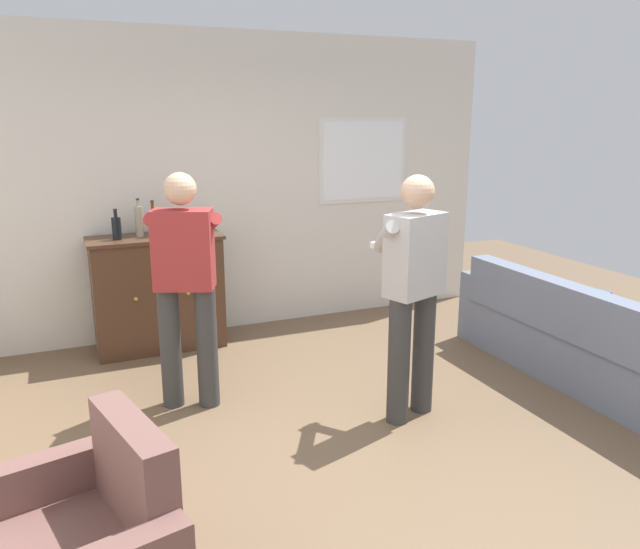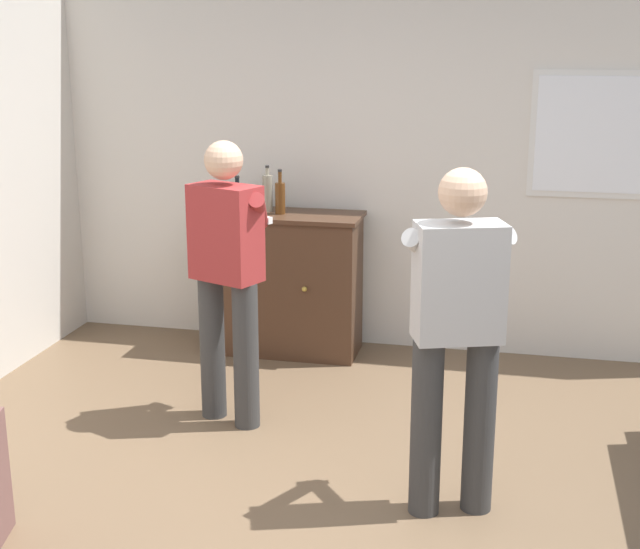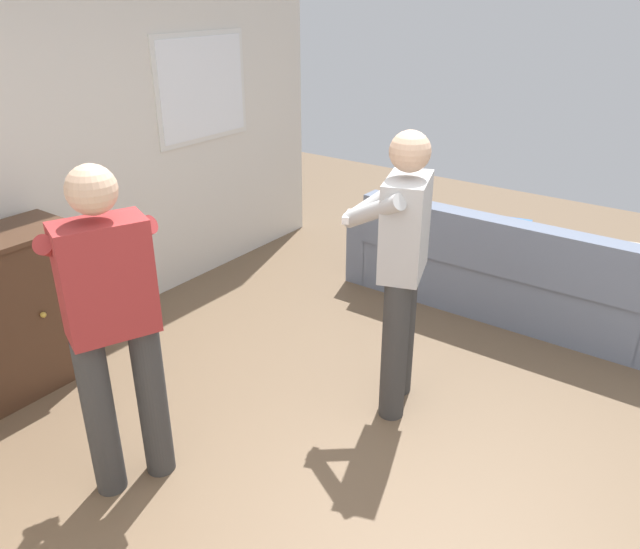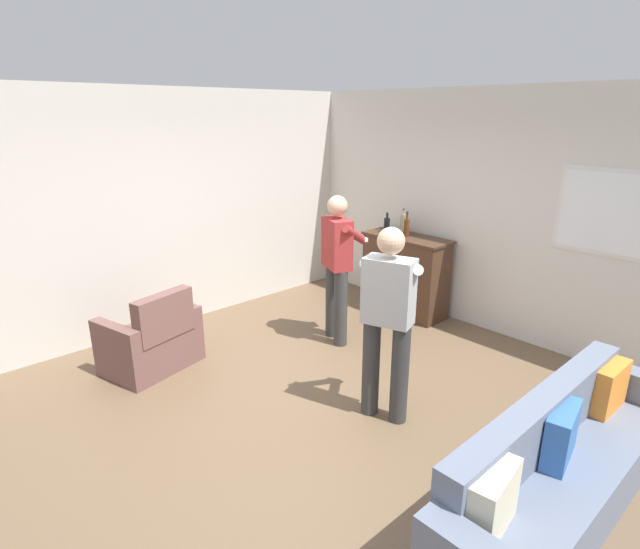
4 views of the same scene
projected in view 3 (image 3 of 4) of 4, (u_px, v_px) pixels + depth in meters
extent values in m
plane|color=brown|center=(393.00, 464.00, 3.37)|extent=(10.40, 10.40, 0.00)
cube|color=silver|center=(58.00, 140.00, 4.19)|extent=(5.20, 0.12, 2.80)
cube|color=silver|center=(202.00, 88.00, 5.02)|extent=(0.98, 0.02, 0.86)
cube|color=white|center=(202.00, 88.00, 5.01)|extent=(0.90, 0.03, 0.78)
cube|color=slate|center=(498.00, 285.00, 4.89)|extent=(0.55, 2.16, 0.42)
cube|color=slate|center=(494.00, 244.00, 4.57)|extent=(0.18, 2.16, 0.40)
cube|color=slate|center=(372.00, 240.00, 5.47)|extent=(0.55, 0.18, 0.64)
cube|color=orange|center=(403.00, 219.00, 5.12)|extent=(0.15, 0.40, 0.36)
cube|color=#386BB7|center=(500.00, 242.00, 4.67)|extent=(0.22, 0.42, 0.36)
cube|color=beige|center=(618.00, 269.00, 4.23)|extent=(0.19, 0.42, 0.36)
sphere|color=#B79338|center=(43.00, 315.00, 3.75)|extent=(0.04, 0.04, 0.04)
cylinder|color=#383838|center=(100.00, 417.00, 3.03)|extent=(0.15, 0.15, 0.88)
cylinder|color=#383838|center=(152.00, 400.00, 3.16)|extent=(0.15, 0.15, 0.88)
cube|color=#9E2D2D|center=(106.00, 279.00, 2.79)|extent=(0.45, 0.36, 0.55)
sphere|color=#D8AD8C|center=(91.00, 190.00, 2.62)|extent=(0.22, 0.22, 0.22)
cylinder|color=#9E2D2D|center=(67.00, 250.00, 2.81)|extent=(0.42, 0.31, 0.29)
cylinder|color=#9E2D2D|center=(118.00, 240.00, 2.92)|extent=(0.19, 0.45, 0.29)
cube|color=white|center=(88.00, 250.00, 3.03)|extent=(0.15, 0.09, 0.04)
cylinder|color=#383838|center=(394.00, 351.00, 3.58)|extent=(0.15, 0.15, 0.88)
cylinder|color=#383838|center=(402.00, 329.00, 3.81)|extent=(0.15, 0.15, 0.88)
cube|color=#B7B7B7|center=(405.00, 227.00, 3.39)|extent=(0.45, 0.34, 0.55)
sphere|color=#D8AD8C|center=(410.00, 151.00, 3.21)|extent=(0.22, 0.22, 0.22)
cylinder|color=#B7B7B7|center=(373.00, 211.00, 3.29)|extent=(0.21, 0.44, 0.29)
cylinder|color=#B7B7B7|center=(382.00, 198.00, 3.49)|extent=(0.41, 0.33, 0.29)
cube|color=white|center=(349.00, 217.00, 3.46)|extent=(0.15, 0.09, 0.04)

